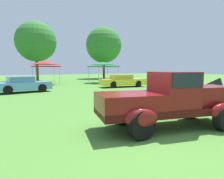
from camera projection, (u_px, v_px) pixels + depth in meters
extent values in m
plane|color=#4C8433|center=(155.00, 133.00, 5.35)|extent=(120.00, 120.00, 0.00)
cube|color=#400B0B|center=(168.00, 109.00, 5.85)|extent=(4.57, 2.50, 0.20)
cube|color=maroon|center=(204.00, 95.00, 6.17)|extent=(1.83, 1.46, 0.60)
cube|color=maroon|center=(172.00, 89.00, 5.82)|extent=(1.36, 1.59, 1.04)
cube|color=black|center=(173.00, 79.00, 5.79)|extent=(1.27, 1.60, 0.40)
cube|color=maroon|center=(131.00, 102.00, 5.48)|extent=(2.19, 1.84, 0.48)
ellipsoid|color=maroon|center=(191.00, 103.00, 6.92)|extent=(0.98, 0.58, 0.52)
ellipsoid|color=maroon|center=(224.00, 112.00, 5.54)|extent=(0.98, 0.58, 0.52)
ellipsoid|color=maroon|center=(122.00, 107.00, 6.20)|extent=(0.98, 0.58, 0.52)
ellipsoid|color=maroon|center=(141.00, 118.00, 4.82)|extent=(0.98, 0.58, 0.52)
sphere|color=silver|center=(216.00, 91.00, 6.83)|extent=(0.18, 0.18, 0.18)
cylinder|color=black|center=(190.00, 108.00, 6.94)|extent=(0.76, 0.24, 0.76)
cylinder|color=black|center=(224.00, 118.00, 5.56)|extent=(0.76, 0.24, 0.76)
cylinder|color=black|center=(122.00, 113.00, 6.22)|extent=(0.76, 0.24, 0.76)
cylinder|color=black|center=(141.00, 125.00, 4.84)|extent=(0.76, 0.24, 0.76)
cube|color=yellow|center=(206.00, 96.00, 8.80)|extent=(4.61, 2.66, 0.52)
cube|color=black|center=(211.00, 86.00, 8.84)|extent=(0.34, 1.23, 0.82)
cube|color=black|center=(198.00, 91.00, 8.64)|extent=(0.55, 1.24, 0.28)
cylinder|color=black|center=(215.00, 97.00, 9.98)|extent=(0.66, 0.20, 0.66)
cylinder|color=black|center=(170.00, 100.00, 9.15)|extent=(0.66, 0.20, 0.66)
cylinder|color=black|center=(193.00, 106.00, 7.68)|extent=(0.66, 0.20, 0.66)
cube|color=#669EDB|center=(23.00, 86.00, 14.79)|extent=(4.12, 2.12, 0.60)
cube|color=#517EAF|center=(21.00, 79.00, 14.64)|extent=(1.89, 1.63, 0.44)
cylinder|color=black|center=(42.00, 88.00, 14.91)|extent=(0.64, 0.22, 0.64)
cylinder|color=black|center=(8.00, 90.00, 13.48)|extent=(0.64, 0.22, 0.64)
cube|color=yellow|center=(123.00, 82.00, 19.36)|extent=(4.71, 2.36, 0.60)
cube|color=gold|center=(121.00, 77.00, 19.24)|extent=(2.18, 1.73, 0.44)
cylinder|color=black|center=(138.00, 84.00, 19.17)|extent=(0.64, 0.22, 0.64)
cylinder|color=black|center=(113.00, 85.00, 18.16)|extent=(0.64, 0.22, 0.64)
cylinder|color=#B7B7BC|center=(54.00, 75.00, 24.13)|extent=(0.05, 0.05, 2.05)
cylinder|color=#B7B7BC|center=(60.00, 76.00, 21.98)|extent=(0.05, 0.05, 2.05)
cylinder|color=#B7B7BC|center=(33.00, 76.00, 22.84)|extent=(0.05, 0.05, 2.05)
cylinder|color=#B7B7BC|center=(36.00, 76.00, 20.70)|extent=(0.05, 0.05, 2.05)
cube|color=red|center=(45.00, 66.00, 22.30)|extent=(2.80, 2.80, 0.10)
pyramid|color=red|center=(45.00, 63.00, 22.26)|extent=(2.74, 2.74, 0.38)
cylinder|color=#B7B7BC|center=(107.00, 75.00, 26.98)|extent=(0.05, 0.05, 2.05)
cylinder|color=#B7B7BC|center=(118.00, 75.00, 24.55)|extent=(0.05, 0.05, 2.05)
cylinder|color=#B7B7BC|center=(89.00, 75.00, 25.52)|extent=(0.05, 0.05, 2.05)
cylinder|color=#B7B7BC|center=(98.00, 75.00, 23.09)|extent=(0.05, 0.05, 2.05)
cube|color=#1E703D|center=(103.00, 67.00, 24.92)|extent=(3.17, 3.17, 0.10)
pyramid|color=#1E703D|center=(103.00, 63.00, 24.87)|extent=(3.10, 3.10, 0.38)
cylinder|color=brown|center=(37.00, 67.00, 29.55)|extent=(0.44, 0.44, 4.29)
sphere|color=#337A2D|center=(36.00, 42.00, 29.15)|extent=(6.06, 6.06, 6.06)
cylinder|color=brown|center=(104.00, 67.00, 36.85)|extent=(0.44, 0.44, 4.48)
sphere|color=#337A2D|center=(104.00, 45.00, 36.42)|extent=(6.73, 6.73, 6.73)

